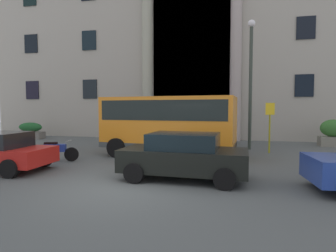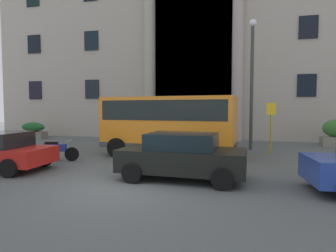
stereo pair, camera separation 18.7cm
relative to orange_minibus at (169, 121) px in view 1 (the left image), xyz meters
The scene contains 10 objects.
ground_plane 5.77m from the orange_minibus, 92.16° to the right, with size 80.00×64.00×0.12m, color #4E5351.
office_building_facade 13.87m from the orange_minibus, 90.99° to the left, with size 32.78×9.64×17.31m.
orange_minibus is the anchor object (origin of this frame).
bus_stop_sign 5.17m from the orange_minibus, 21.94° to the left, with size 0.44×0.08×2.54m.
hedge_planter_east 10.37m from the orange_minibus, 31.43° to the left, with size 1.47×0.82×1.61m.
hedge_planter_west 13.02m from the orange_minibus, 156.05° to the left, with size 2.01×0.83×1.22m.
hedge_planter_entrance_left 4.98m from the orange_minibus, 74.84° to the left, with size 2.05×0.85×1.43m.
parked_coupe_end 4.57m from the orange_minibus, 71.53° to the right, with size 4.03×2.20×1.47m.
motorcycle_near_kerb 5.26m from the orange_minibus, 151.31° to the right, with size 1.99×0.63×0.89m.
lamppost_plaza_centre 5.54m from the orange_minibus, 38.08° to the left, with size 0.40×0.40×7.05m.
Camera 1 is at (3.05, -7.49, 2.23)m, focal length 29.95 mm.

